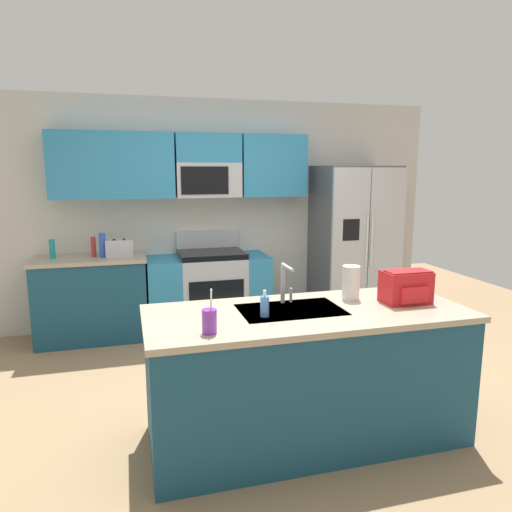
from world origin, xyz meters
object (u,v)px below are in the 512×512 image
at_px(sink_faucet, 285,280).
at_px(drink_cup_purple, 209,321).
at_px(toaster, 119,248).
at_px(bottle_blue, 103,245).
at_px(refrigerator, 354,244).
at_px(paper_towel_roll, 351,283).
at_px(soap_dispenser, 265,306).
at_px(bottle_teal, 52,249).
at_px(range_oven, 209,291).
at_px(pepper_mill, 93,247).
at_px(backpack, 406,286).

relative_size(sink_faucet, drink_cup_purple, 1.09).
xyz_separation_m(toaster, bottle_blue, (-0.17, -0.01, 0.04)).
distance_m(refrigerator, paper_towel_roll, 2.43).
relative_size(bottle_blue, drink_cup_purple, 0.98).
xyz_separation_m(bottle_blue, soap_dispenser, (1.06, -2.40, -0.06)).
distance_m(bottle_teal, bottle_blue, 0.51).
xyz_separation_m(bottle_blue, drink_cup_purple, (0.68, -2.61, -0.06)).
height_order(range_oven, soap_dispenser, range_oven).
xyz_separation_m(refrigerator, soap_dispenser, (-1.82, -2.39, 0.04)).
distance_m(pepper_mill, soap_dispenser, 2.72).
height_order(range_oven, sink_faucet, sink_faucet).
bearing_deg(sink_faucet, soap_dispenser, -131.86).
bearing_deg(paper_towel_roll, range_oven, 106.22).
relative_size(drink_cup_purple, paper_towel_roll, 1.08).
bearing_deg(toaster, soap_dispenser, -69.59).
xyz_separation_m(drink_cup_purple, backpack, (1.42, 0.26, 0.05)).
height_order(refrigerator, sink_faucet, refrigerator).
xyz_separation_m(sink_faucet, soap_dispenser, (-0.21, -0.24, -0.10)).
bearing_deg(bottle_blue, backpack, -48.36).
relative_size(range_oven, bottle_teal, 6.75).
xyz_separation_m(bottle_blue, paper_towel_roll, (1.77, -2.17, -0.01)).
bearing_deg(soap_dispenser, backpack, 2.46).
height_order(pepper_mill, sink_faucet, sink_faucet).
xyz_separation_m(bottle_teal, paper_towel_roll, (2.27, -2.24, 0.02)).
bearing_deg(refrigerator, backpack, -108.60).
relative_size(range_oven, pepper_mill, 6.45).
xyz_separation_m(range_oven, paper_towel_roll, (0.65, -2.23, 0.58)).
relative_size(range_oven, backpack, 4.25).
bearing_deg(drink_cup_purple, paper_towel_roll, 22.17).
relative_size(bottle_teal, sink_faucet, 0.71).
bearing_deg(bottle_blue, sink_faucet, -59.40).
xyz_separation_m(refrigerator, pepper_mill, (-2.98, 0.07, 0.08)).
bearing_deg(drink_cup_purple, bottle_teal, 113.69).
distance_m(range_oven, backpack, 2.67).
xyz_separation_m(range_oven, backpack, (0.97, -2.41, 0.57)).
distance_m(toaster, soap_dispenser, 2.57).
bearing_deg(pepper_mill, toaster, -10.75).
bearing_deg(bottle_teal, backpack, -43.05).
xyz_separation_m(refrigerator, bottle_teal, (-3.38, 0.08, 0.08)).
bearing_deg(paper_towel_roll, refrigerator, 62.67).
height_order(refrigerator, soap_dispenser, refrigerator).
relative_size(range_oven, drink_cup_purple, 5.24).
xyz_separation_m(sink_faucet, paper_towel_roll, (0.49, -0.01, -0.05)).
distance_m(bottle_blue, backpack, 3.15).
bearing_deg(bottle_blue, range_oven, 3.02).
xyz_separation_m(toaster, drink_cup_purple, (0.51, -2.62, -0.02)).
height_order(sink_faucet, backpack, sink_faucet).
xyz_separation_m(refrigerator, paper_towel_roll, (-1.11, -2.16, 0.09)).
relative_size(refrigerator, bottle_blue, 7.24).
relative_size(toaster, bottle_blue, 1.10).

